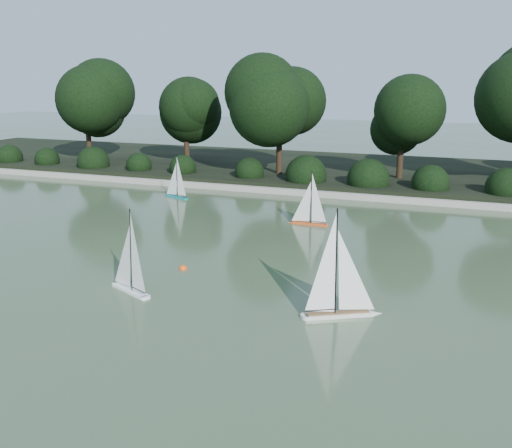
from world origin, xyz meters
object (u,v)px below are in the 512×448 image
(sailboat_teal, at_px, (175,190))
(race_buoy, at_px, (183,269))
(sailboat_white_b, at_px, (345,299))
(sailboat_orange, at_px, (307,215))
(sailboat_white_a, at_px, (127,277))

(sailboat_teal, bearing_deg, race_buoy, -60.39)
(sailboat_white_b, relative_size, sailboat_teal, 1.29)
(sailboat_teal, bearing_deg, sailboat_orange, -20.80)
(sailboat_white_b, xyz_separation_m, sailboat_teal, (-6.65, 6.91, -0.06))
(sailboat_white_a, relative_size, sailboat_teal, 1.11)
(sailboat_orange, relative_size, race_buoy, 9.07)
(sailboat_white_a, xyz_separation_m, sailboat_white_b, (3.70, 0.25, 0.03))
(sailboat_white_b, xyz_separation_m, race_buoy, (-3.33, 1.08, -0.28))
(sailboat_white_b, height_order, sailboat_orange, sailboat_white_b)
(sailboat_teal, bearing_deg, sailboat_white_a, -67.62)
(sailboat_white_a, bearing_deg, race_buoy, 74.57)
(sailboat_white_b, bearing_deg, sailboat_white_a, -176.14)
(sailboat_white_b, height_order, race_buoy, sailboat_white_b)
(sailboat_white_b, distance_m, sailboat_orange, 5.55)
(sailboat_orange, xyz_separation_m, race_buoy, (-1.30, -4.08, -0.23))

